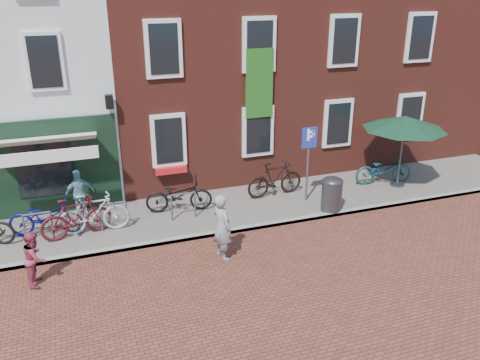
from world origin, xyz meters
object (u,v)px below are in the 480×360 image
object	(u,v)px
bicycle_1	(76,217)
bicycle_2	(46,217)
bicycle_6	(384,169)
woman	(222,227)
boy	(35,258)
bicycle_3	(94,213)
litter_bin	(332,192)
bicycle_4	(179,195)
bicycle_5	(275,179)
parasol	(405,120)
parking_sign	(309,151)
cafe_person	(80,193)

from	to	relation	value
bicycle_1	bicycle_2	xyz separation A→B (m)	(-0.79, 0.39, -0.06)
bicycle_6	woman	bearing A→B (deg)	122.99
boy	bicycle_3	xyz separation A→B (m)	(1.47, 1.98, 0.01)
litter_bin	bicycle_4	xyz separation A→B (m)	(-4.41, 1.45, -0.07)
bicycle_4	bicycle_5	distance (m)	3.20
bicycle_4	bicycle_6	bearing A→B (deg)	-81.32
parasol	bicycle_3	size ratio (longest dim) A/B	1.42
litter_bin	parasol	size ratio (longest dim) A/B	0.42
parking_sign	bicycle_5	size ratio (longest dim) A/B	1.25
bicycle_1	bicycle_3	xyz separation A→B (m)	(0.47, 0.08, 0.00)
parking_sign	bicycle_3	distance (m)	6.63
litter_bin	bicycle_4	distance (m)	4.64
cafe_person	bicycle_6	size ratio (longest dim) A/B	0.73
parking_sign	cafe_person	xyz separation A→B (m)	(-6.84, 1.19, -0.93)
litter_bin	cafe_person	size ratio (longest dim) A/B	0.79
litter_bin	cafe_person	bearing A→B (deg)	163.96
bicycle_1	bicycle_4	world-z (taller)	bicycle_1
bicycle_1	bicycle_6	world-z (taller)	bicycle_1
boy	bicycle_3	bearing A→B (deg)	-27.75
parasol	boy	xyz separation A→B (m)	(-11.54, -2.09, -1.72)
bicycle_1	parking_sign	bearing A→B (deg)	-99.91
parasol	litter_bin	bearing A→B (deg)	-162.27
parasol	bicycle_6	size ratio (longest dim) A/B	1.38
boy	bicycle_2	xyz separation A→B (m)	(0.21, 2.29, -0.05)
woman	bicycle_5	size ratio (longest dim) A/B	0.92
bicycle_1	bicycle_5	bearing A→B (deg)	-93.55
bicycle_1	bicycle_4	size ratio (longest dim) A/B	0.97
parking_sign	cafe_person	bearing A→B (deg)	170.10
parasol	bicycle_2	xyz separation A→B (m)	(-11.33, 0.20, -1.77)
parking_sign	parasol	distance (m)	3.59
bicycle_3	bicycle_5	bearing A→B (deg)	-81.72
parasol	bicycle_5	size ratio (longest dim) A/B	1.42
parasol	bicycle_4	xyz separation A→B (m)	(-7.54, 0.45, -1.77)
bicycle_1	parasol	bearing A→B (deg)	-99.55
cafe_person	bicycle_2	world-z (taller)	cafe_person
boy	bicycle_1	size ratio (longest dim) A/B	0.70
bicycle_1	bicycle_4	bearing A→B (deg)	-88.43
boy	bicycle_5	size ratio (longest dim) A/B	0.70
bicycle_3	bicycle_6	size ratio (longest dim) A/B	0.97
parking_sign	bicycle_6	xyz separation A→B (m)	(3.13, 0.40, -1.14)
woman	bicycle_3	bearing A→B (deg)	35.57
boy	bicycle_5	xyz separation A→B (m)	(7.20, 2.67, 0.01)
woman	boy	world-z (taller)	woman
bicycle_5	boy	bearing A→B (deg)	105.75
bicycle_3	bicycle_6	distance (m)	9.67
litter_bin	parasol	distance (m)	3.70
bicycle_3	bicycle_4	distance (m)	2.59
woman	bicycle_1	size ratio (longest dim) A/B	0.92
cafe_person	bicycle_2	xyz separation A→B (m)	(-0.96, -0.89, -0.21)
boy	bicycle_1	bearing A→B (deg)	-18.87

